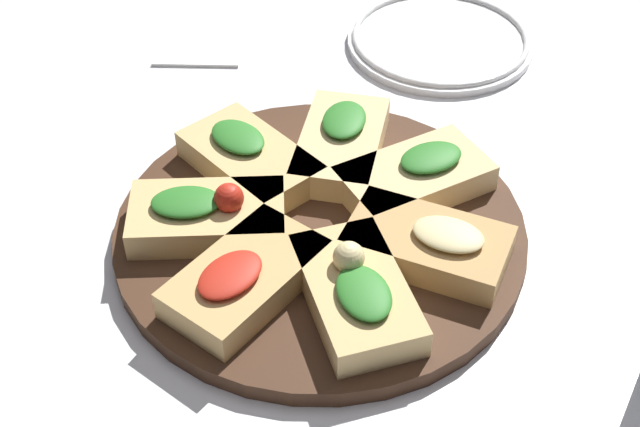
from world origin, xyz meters
TOP-DOWN VIEW (x-y plane):
  - ground_plane at (0.00, 0.00)m, footprint 3.00×3.00m
  - serving_board at (0.00, 0.00)m, footprint 0.42×0.42m
  - focaccia_slice_0 at (-0.06, -0.10)m, footprint 0.15×0.18m
  - focaccia_slice_1 at (0.04, -0.11)m, footprint 0.13×0.17m
  - focaccia_slice_2 at (0.11, -0.04)m, footprint 0.17×0.13m
  - focaccia_slice_3 at (0.09, 0.06)m, footprint 0.17×0.16m
  - focaccia_slice_4 at (0.01, 0.11)m, footprint 0.10×0.16m
  - focaccia_slice_5 at (-0.08, 0.08)m, footprint 0.17×0.17m
  - focaccia_slice_6 at (-0.11, -0.01)m, footprint 0.16×0.10m
  - plate_left at (-0.40, 0.04)m, footprint 0.25×0.25m
  - napkin_stack at (-0.31, -0.27)m, footprint 0.16×0.14m

SIDE VIEW (x-z plane):
  - ground_plane at x=0.00m, z-range 0.00..0.00m
  - napkin_stack at x=-0.31m, z-range 0.00..0.01m
  - plate_left at x=-0.40m, z-range 0.00..0.02m
  - serving_board at x=0.00m, z-range 0.00..0.02m
  - focaccia_slice_0 at x=-0.06m, z-range 0.02..0.06m
  - focaccia_slice_2 at x=0.11m, z-range 0.02..0.06m
  - focaccia_slice_4 at x=0.01m, z-range 0.02..0.06m
  - focaccia_slice_5 at x=-0.08m, z-range 0.02..0.06m
  - focaccia_slice_6 at x=-0.11m, z-range 0.02..0.06m
  - focaccia_slice_1 at x=0.04m, z-range 0.01..0.06m
  - focaccia_slice_3 at x=0.09m, z-range 0.01..0.06m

